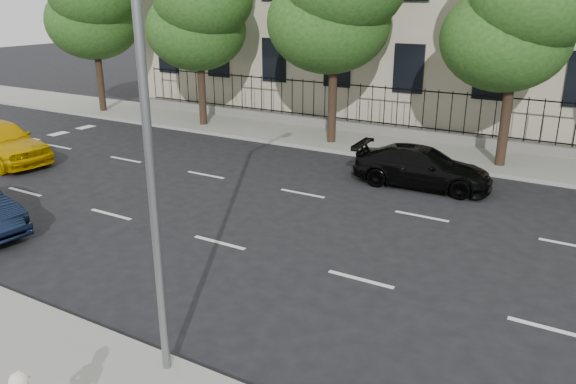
% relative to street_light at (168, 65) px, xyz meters
% --- Properties ---
extents(ground, '(120.00, 120.00, 0.00)m').
position_rel_street_light_xyz_m(ground, '(-2.50, 1.77, -5.15)').
color(ground, black).
rests_on(ground, ground).
extents(far_sidewalk, '(60.00, 4.00, 0.15)m').
position_rel_street_light_xyz_m(far_sidewalk, '(-2.50, 15.77, -5.07)').
color(far_sidewalk, gray).
rests_on(far_sidewalk, ground).
extents(lane_markings, '(49.60, 4.62, 0.01)m').
position_rel_street_light_xyz_m(lane_markings, '(-2.50, 6.52, -5.14)').
color(lane_markings, silver).
rests_on(lane_markings, ground).
extents(iron_fence, '(30.00, 0.50, 2.20)m').
position_rel_street_light_xyz_m(iron_fence, '(-2.50, 17.47, -4.50)').
color(iron_fence, slate).
rests_on(iron_fence, far_sidewalk).
extents(street_light, '(0.25, 3.32, 8.05)m').
position_rel_street_light_xyz_m(street_light, '(0.00, 0.00, 0.00)').
color(street_light, slate).
rests_on(street_light, near_sidewalk).
extents(tree_b, '(5.53, 5.12, 8.97)m').
position_rel_street_light_xyz_m(tree_b, '(-11.46, 15.13, 0.69)').
color(tree_b, '#382619').
rests_on(tree_b, far_sidewalk).
extents(tree_d, '(5.34, 4.94, 8.84)m').
position_rel_street_light_xyz_m(tree_d, '(2.54, 15.13, 0.69)').
color(tree_d, '#382619').
rests_on(tree_d, far_sidewalk).
extents(black_sedan, '(4.71, 2.12, 1.34)m').
position_rel_street_light_xyz_m(black_sedan, '(0.59, 11.49, -4.48)').
color(black_sedan, black).
rests_on(black_sedan, ground).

